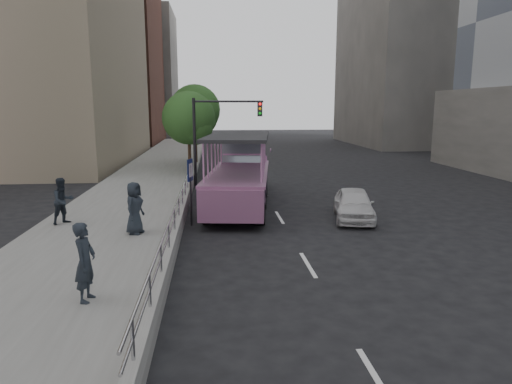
{
  "coord_description": "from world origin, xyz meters",
  "views": [
    {
      "loc": [
        -1.77,
        -14.89,
        4.68
      ],
      "look_at": [
        -0.25,
        1.54,
        1.6
      ],
      "focal_mm": 32.0,
      "sensor_mm": 36.0,
      "label": 1
    }
  ],
  "objects_px": {
    "duck_boat": "(241,178)",
    "pedestrian_far": "(134,208)",
    "pedestrian_near": "(85,262)",
    "street_tree_near": "(190,120)",
    "pedestrian_mid": "(63,201)",
    "parking_sign": "(191,184)",
    "traffic_signal": "(215,127)",
    "street_tree_far": "(196,112)",
    "car": "(354,204)"
  },
  "relations": [
    {
      "from": "duck_boat",
      "to": "pedestrian_far",
      "type": "relative_size",
      "value": 5.79
    },
    {
      "from": "pedestrian_near",
      "to": "street_tree_near",
      "type": "distance_m",
      "value": 20.86
    },
    {
      "from": "pedestrian_far",
      "to": "street_tree_near",
      "type": "relative_size",
      "value": 0.32
    },
    {
      "from": "pedestrian_mid",
      "to": "parking_sign",
      "type": "distance_m",
      "value": 4.83
    },
    {
      "from": "pedestrian_mid",
      "to": "parking_sign",
      "type": "xyz_separation_m",
      "value": [
        4.78,
        0.41,
        0.51
      ]
    },
    {
      "from": "traffic_signal",
      "to": "street_tree_near",
      "type": "xyz_separation_m",
      "value": [
        -1.6,
        3.43,
        0.32
      ]
    },
    {
      "from": "pedestrian_near",
      "to": "street_tree_near",
      "type": "xyz_separation_m",
      "value": [
        1.42,
        20.65,
        2.6
      ]
    },
    {
      "from": "pedestrian_near",
      "to": "street_tree_far",
      "type": "height_order",
      "value": "street_tree_far"
    },
    {
      "from": "duck_boat",
      "to": "traffic_signal",
      "type": "bearing_deg",
      "value": 102.45
    },
    {
      "from": "pedestrian_near",
      "to": "traffic_signal",
      "type": "height_order",
      "value": "traffic_signal"
    },
    {
      "from": "parking_sign",
      "to": "traffic_signal",
      "type": "bearing_deg",
      "value": 83.97
    },
    {
      "from": "duck_boat",
      "to": "street_tree_near",
      "type": "bearing_deg",
      "value": 107.47
    },
    {
      "from": "pedestrian_near",
      "to": "traffic_signal",
      "type": "distance_m",
      "value": 17.63
    },
    {
      "from": "pedestrian_mid",
      "to": "street_tree_far",
      "type": "bearing_deg",
      "value": 29.57
    },
    {
      "from": "duck_boat",
      "to": "pedestrian_near",
      "type": "relative_size",
      "value": 5.76
    },
    {
      "from": "duck_boat",
      "to": "pedestrian_mid",
      "type": "height_order",
      "value": "duck_boat"
    },
    {
      "from": "pedestrian_mid",
      "to": "street_tree_far",
      "type": "xyz_separation_m",
      "value": [
        4.39,
        19.33,
        3.12
      ]
    },
    {
      "from": "street_tree_far",
      "to": "street_tree_near",
      "type": "bearing_deg",
      "value": -91.91
    },
    {
      "from": "car",
      "to": "pedestrian_mid",
      "type": "distance_m",
      "value": 11.6
    },
    {
      "from": "car",
      "to": "pedestrian_far",
      "type": "bearing_deg",
      "value": -151.66
    },
    {
      "from": "street_tree_near",
      "to": "pedestrian_mid",
      "type": "bearing_deg",
      "value": -107.44
    },
    {
      "from": "duck_boat",
      "to": "traffic_signal",
      "type": "xyz_separation_m",
      "value": [
        -1.22,
        5.52,
        2.22
      ]
    },
    {
      "from": "traffic_signal",
      "to": "street_tree_near",
      "type": "height_order",
      "value": "street_tree_near"
    },
    {
      "from": "pedestrian_mid",
      "to": "traffic_signal",
      "type": "xyz_separation_m",
      "value": [
        5.79,
        9.9,
        2.32
      ]
    },
    {
      "from": "traffic_signal",
      "to": "street_tree_near",
      "type": "distance_m",
      "value": 3.8
    },
    {
      "from": "pedestrian_near",
      "to": "duck_boat",
      "type": "bearing_deg",
      "value": -13.35
    },
    {
      "from": "duck_boat",
      "to": "car",
      "type": "bearing_deg",
      "value": -38.11
    },
    {
      "from": "duck_boat",
      "to": "street_tree_near",
      "type": "relative_size",
      "value": 1.86
    },
    {
      "from": "pedestrian_mid",
      "to": "parking_sign",
      "type": "height_order",
      "value": "parking_sign"
    },
    {
      "from": "pedestrian_mid",
      "to": "pedestrian_far",
      "type": "relative_size",
      "value": 0.96
    },
    {
      "from": "duck_boat",
      "to": "parking_sign",
      "type": "height_order",
      "value": "duck_boat"
    },
    {
      "from": "duck_boat",
      "to": "street_tree_far",
      "type": "bearing_deg",
      "value": 99.93
    },
    {
      "from": "pedestrian_mid",
      "to": "parking_sign",
      "type": "relative_size",
      "value": 0.66
    },
    {
      "from": "duck_boat",
      "to": "car",
      "type": "relative_size",
      "value": 2.75
    },
    {
      "from": "duck_boat",
      "to": "traffic_signal",
      "type": "distance_m",
      "value": 6.07
    },
    {
      "from": "car",
      "to": "pedestrian_mid",
      "type": "relative_size",
      "value": 2.19
    },
    {
      "from": "traffic_signal",
      "to": "car",
      "type": "bearing_deg",
      "value": -57.58
    },
    {
      "from": "duck_boat",
      "to": "pedestrian_near",
      "type": "bearing_deg",
      "value": -109.88
    },
    {
      "from": "pedestrian_near",
      "to": "pedestrian_mid",
      "type": "relative_size",
      "value": 1.05
    },
    {
      "from": "pedestrian_far",
      "to": "parking_sign",
      "type": "xyz_separation_m",
      "value": [
        1.85,
        2.07,
        0.47
      ]
    },
    {
      "from": "street_tree_near",
      "to": "street_tree_far",
      "type": "bearing_deg",
      "value": 88.09
    },
    {
      "from": "duck_boat",
      "to": "parking_sign",
      "type": "relative_size",
      "value": 3.97
    },
    {
      "from": "duck_boat",
      "to": "pedestrian_near",
      "type": "distance_m",
      "value": 12.45
    },
    {
      "from": "pedestrian_far",
      "to": "traffic_signal",
      "type": "height_order",
      "value": "traffic_signal"
    },
    {
      "from": "car",
      "to": "street_tree_near",
      "type": "bearing_deg",
      "value": 132.75
    },
    {
      "from": "parking_sign",
      "to": "street_tree_far",
      "type": "distance_m",
      "value": 19.11
    },
    {
      "from": "pedestrian_far",
      "to": "parking_sign",
      "type": "bearing_deg",
      "value": -23.22
    },
    {
      "from": "parking_sign",
      "to": "duck_boat",
      "type": "bearing_deg",
      "value": 60.83
    },
    {
      "from": "duck_boat",
      "to": "street_tree_far",
      "type": "distance_m",
      "value": 15.47
    },
    {
      "from": "street_tree_far",
      "to": "pedestrian_mid",
      "type": "bearing_deg",
      "value": -102.79
    }
  ]
}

